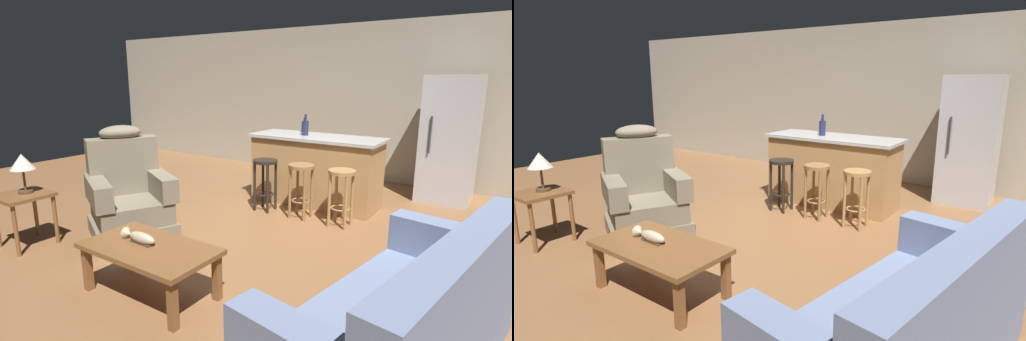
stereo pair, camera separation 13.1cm
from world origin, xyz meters
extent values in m
plane|color=brown|center=(0.00, 0.00, 0.00)|extent=(12.00, 12.00, 0.00)
cube|color=#A89E89|center=(0.00, 3.12, 1.30)|extent=(12.00, 0.05, 2.60)
cube|color=brown|center=(-0.03, -1.58, 0.40)|extent=(1.10, 0.60, 0.04)
cube|color=brown|center=(-0.52, -1.82, 0.19)|extent=(0.06, 0.06, 0.38)
cube|color=brown|center=(0.46, -1.82, 0.19)|extent=(0.06, 0.06, 0.38)
cube|color=brown|center=(-0.52, -1.34, 0.19)|extent=(0.06, 0.06, 0.38)
cube|color=brown|center=(0.46, -1.34, 0.19)|extent=(0.06, 0.06, 0.38)
cube|color=#4C3823|center=(-0.12, -1.58, 0.43)|extent=(0.22, 0.07, 0.01)
ellipsoid|color=tan|center=(-0.12, -1.58, 0.46)|extent=(0.28, 0.09, 0.09)
cone|color=tan|center=(-0.29, -1.58, 0.46)|extent=(0.06, 0.10, 0.10)
cube|color=#707FA3|center=(1.84, -1.39, 0.31)|extent=(1.15, 2.01, 0.22)
cube|color=#707FA3|center=(2.15, -1.44, 0.68)|extent=(0.52, 1.91, 0.52)
cube|color=#707FA3|center=(1.98, -0.55, 0.56)|extent=(0.86, 0.34, 0.28)
cube|color=#756B56|center=(-1.17, -0.84, 0.09)|extent=(1.13, 1.13, 0.18)
cube|color=#756B56|center=(-1.17, -0.84, 0.30)|extent=(1.05, 1.03, 0.24)
cube|color=#756B56|center=(-1.44, -0.70, 0.74)|extent=(0.55, 0.78, 0.64)
ellipsoid|color=#756B56|center=(-1.44, -0.70, 1.12)|extent=(0.44, 0.53, 0.16)
cube|color=#756B56|center=(-1.01, -0.55, 0.55)|extent=(0.79, 0.52, 0.26)
cube|color=#756B56|center=(-1.30, -1.14, 0.55)|extent=(0.79, 0.52, 0.26)
cube|color=brown|center=(-1.86, -1.64, 0.54)|extent=(0.48, 0.48, 0.04)
cylinder|color=brown|center=(-2.06, -1.84, 0.26)|extent=(0.04, 0.04, 0.52)
cylinder|color=brown|center=(-1.66, -1.84, 0.26)|extent=(0.04, 0.04, 0.52)
cylinder|color=brown|center=(-2.06, -1.44, 0.26)|extent=(0.04, 0.04, 0.52)
cylinder|color=brown|center=(-1.66, -1.44, 0.26)|extent=(0.04, 0.04, 0.52)
cylinder|color=#4C3823|center=(-1.86, -1.60, 0.58)|extent=(0.14, 0.14, 0.03)
cylinder|color=#4C3823|center=(-1.86, -1.60, 0.70)|extent=(0.02, 0.02, 0.22)
cone|color=beige|center=(-1.86, -1.60, 0.89)|extent=(0.24, 0.24, 0.16)
cube|color=#AD7F4C|center=(0.00, 1.35, 0.45)|extent=(1.71, 0.63, 0.91)
cube|color=#B2B2B2|center=(0.00, 1.35, 0.93)|extent=(1.80, 0.70, 0.04)
cylinder|color=black|center=(-0.42, 0.72, 0.66)|extent=(0.32, 0.32, 0.04)
torus|color=black|center=(-0.42, 0.72, 0.22)|extent=(0.23, 0.23, 0.02)
cylinder|color=black|center=(-0.52, 0.62, 0.32)|extent=(0.04, 0.04, 0.64)
cylinder|color=black|center=(-0.32, 0.62, 0.32)|extent=(0.04, 0.04, 0.64)
cylinder|color=black|center=(-0.52, 0.82, 0.32)|extent=(0.04, 0.04, 0.64)
cylinder|color=black|center=(-0.32, 0.82, 0.32)|extent=(0.04, 0.04, 0.64)
cylinder|color=olive|center=(0.11, 0.72, 0.66)|extent=(0.32, 0.32, 0.04)
torus|color=olive|center=(0.11, 0.72, 0.22)|extent=(0.23, 0.23, 0.02)
cylinder|color=olive|center=(0.01, 0.62, 0.32)|extent=(0.04, 0.04, 0.64)
cylinder|color=olive|center=(0.21, 0.62, 0.32)|extent=(0.04, 0.04, 0.64)
cylinder|color=olive|center=(0.01, 0.82, 0.32)|extent=(0.04, 0.04, 0.64)
cylinder|color=olive|center=(0.21, 0.82, 0.32)|extent=(0.04, 0.04, 0.64)
cylinder|color=#A87A47|center=(0.64, 0.72, 0.66)|extent=(0.32, 0.32, 0.04)
torus|color=#A87A47|center=(0.64, 0.72, 0.22)|extent=(0.23, 0.23, 0.02)
cylinder|color=#A87A47|center=(0.54, 0.62, 0.32)|extent=(0.04, 0.04, 0.64)
cylinder|color=#A87A47|center=(0.74, 0.62, 0.32)|extent=(0.04, 0.04, 0.64)
cylinder|color=#A87A47|center=(0.54, 0.82, 0.32)|extent=(0.04, 0.04, 0.64)
cylinder|color=#A87A47|center=(0.74, 0.82, 0.32)|extent=(0.04, 0.04, 0.64)
cube|color=#B7B7BC|center=(1.47, 2.55, 0.88)|extent=(0.70, 0.66, 1.76)
cylinder|color=#333338|center=(1.28, 2.20, 0.97)|extent=(0.02, 0.02, 0.50)
cylinder|color=#23284C|center=(-0.31, 1.59, 1.02)|extent=(0.09, 0.09, 0.15)
cylinder|color=#23284C|center=(-0.31, 1.59, 1.13)|extent=(0.03, 0.03, 0.06)
cylinder|color=#23284C|center=(-0.16, 1.32, 1.05)|extent=(0.09, 0.09, 0.20)
cylinder|color=#23284C|center=(-0.16, 1.32, 1.19)|extent=(0.03, 0.03, 0.09)
camera|label=1|loc=(2.32, -3.54, 1.72)|focal=28.00mm
camera|label=2|loc=(2.43, -3.47, 1.72)|focal=28.00mm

